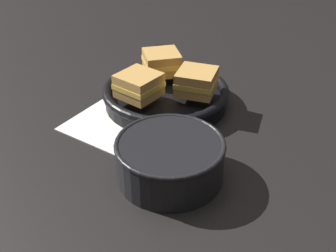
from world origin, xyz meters
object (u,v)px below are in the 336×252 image
soup_bowl (170,157)px  skillet (166,94)px  spoon (142,129)px  sandwich_far_left (139,85)px  sandwich_near_left (197,82)px  sandwich_near_right (162,62)px

soup_bowl → skillet: (-0.13, 0.20, -0.02)m
spoon → sandwich_far_left: (-0.04, 0.05, 0.06)m
sandwich_near_left → sandwich_near_right: 0.11m
soup_bowl → sandwich_near_right: size_ratio=1.65×
spoon → sandwich_near_right: bearing=134.6°
spoon → sandwich_near_left: sandwich_near_left is taller
skillet → sandwich_near_right: (-0.04, 0.05, 0.04)m
skillet → sandwich_far_left: 0.08m
sandwich_near_right → sandwich_far_left: (0.02, -0.11, 0.00)m
soup_bowl → sandwich_near_left: bearing=106.3°
soup_bowl → skillet: size_ratio=0.52×
sandwich_far_left → sandwich_near_left: bearing=38.3°
soup_bowl → sandwich_far_left: sandwich_far_left is taller
soup_bowl → sandwich_far_left: 0.20m
spoon → sandwich_near_right: sandwich_near_right is taller
sandwich_near_left → sandwich_near_right: size_ratio=0.84×
soup_bowl → sandwich_near_left: 0.22m
sandwich_near_left → sandwich_far_left: (-0.09, -0.07, 0.00)m
skillet → soup_bowl: bearing=-57.6°
spoon → sandwich_far_left: size_ratio=1.59×
sandwich_near_left → soup_bowl: bearing=-73.7°
sandwich_near_left → sandwich_far_left: bearing=-141.7°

